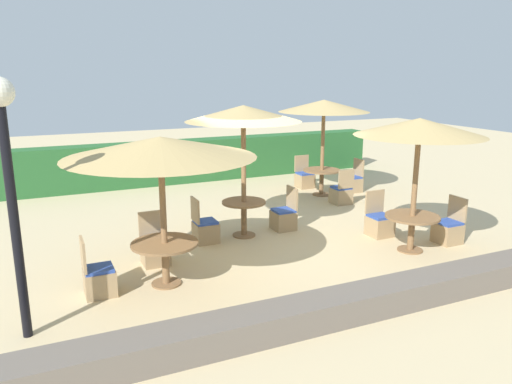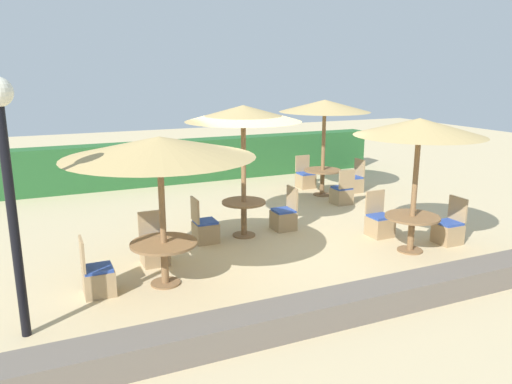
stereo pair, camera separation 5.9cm
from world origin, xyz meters
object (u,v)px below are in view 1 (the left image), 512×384
round_table_front_left (165,251)px  patio_chair_front_left_north (155,250)px  parasol_front_left (160,148)px  patio_chair_front_right_east (448,230)px  round_table_center (244,210)px  patio_chair_back_right_east (352,183)px  round_table_front_right (412,223)px  patio_chair_back_right_south (341,194)px  patio_chair_center_west (205,230)px  patio_chair_front_left_west (98,279)px  patio_chair_center_east (284,218)px  parasol_front_right (419,128)px  parasol_back_right (324,106)px  round_table_back_right (322,175)px  parasol_center (243,114)px  patio_chair_front_right_north (379,223)px  lamp_post (7,159)px  patio_chair_back_right_north (304,179)px

round_table_front_left → patio_chair_front_left_north: patio_chair_front_left_north is taller
parasol_front_left → patio_chair_front_right_east: 6.02m
parasol_front_left → round_table_center: parasol_front_left is taller
patio_chair_back_right_east → round_table_front_right: patio_chair_back_right_east is taller
round_table_front_right → patio_chair_back_right_south: bearing=77.9°
parasol_front_left → patio_chair_back_right_south: 6.50m
patio_chair_center_west → patio_chair_back_right_east: bearing=114.1°
patio_chair_front_left_west → patio_chair_center_east: size_ratio=1.00×
parasol_front_left → parasol_front_right: size_ratio=1.16×
patio_chair_front_left_north → parasol_back_right: 6.57m
round_table_front_right → round_table_front_left: bearing=174.7°
parasol_front_left → parasol_back_right: bearing=36.6°
round_table_back_right → parasol_front_right: parasol_front_right is taller
parasol_center → round_table_back_right: (3.33, 2.32, -1.98)m
patio_chair_front_left_north → patio_chair_front_right_north: bearing=175.2°
patio_chair_center_east → patio_chair_back_right_south: bearing=-61.5°
parasol_center → patio_chair_front_right_north: size_ratio=2.91×
parasol_center → patio_chair_back_right_south: (3.30, 1.31, -2.27)m
patio_chair_center_west → parasol_back_right: size_ratio=0.36×
round_table_front_left → round_table_back_right: size_ratio=1.05×
round_table_front_left → patio_chair_back_right_south: size_ratio=1.15×
lamp_post → patio_chair_center_east: size_ratio=3.57×
patio_chair_front_left_north → patio_chair_front_right_east: bearing=166.7°
round_table_front_left → round_table_center: bearing=39.1°
lamp_post → parasol_back_right: 8.94m
parasol_front_right → patio_chair_back_right_south: bearing=77.9°
patio_chair_front_right_north → patio_chair_back_right_east: bearing=-116.9°
round_table_front_left → round_table_back_right: bearing=36.6°
patio_chair_center_east → round_table_front_right: patio_chair_center_east is taller
parasol_front_right → patio_chair_center_east: bearing=126.0°
patio_chair_back_right_south → patio_chair_center_west: bearing=-162.1°
round_table_center → patio_chair_front_right_north: size_ratio=0.98×
round_table_center → patio_chair_back_right_north: (3.36, 3.32, -0.29)m
patio_chair_front_left_north → patio_chair_front_left_west: same height
lamp_post → patio_chair_back_right_north: lamp_post is taller
round_table_front_left → patio_chair_back_right_east: patio_chair_back_right_east is taller
parasol_center → round_table_front_right: parasol_center is taller
patio_chair_back_right_north → patio_chair_center_east: bearing=53.8°
parasol_back_right → patio_chair_back_right_south: bearing=-91.3°
lamp_post → parasol_front_left: bearing=22.1°
parasol_center → round_table_front_right: (2.56, -2.14, -1.99)m
patio_chair_front_left_north → patio_chair_back_right_east: 7.09m
round_table_front_left → parasol_front_right: 5.02m
round_table_back_right → parasol_center: bearing=-145.0°
lamp_post → patio_chair_center_west: lamp_post is taller
patio_chair_center_east → round_table_center: bearing=92.9°
round_table_back_right → parasol_front_left: bearing=-143.4°
patio_chair_center_east → parasol_front_right: (1.59, -2.19, 2.10)m
patio_chair_front_left_west → parasol_back_right: bearing=121.6°
patio_chair_back_right_north → parasol_front_right: parasol_front_right is taller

